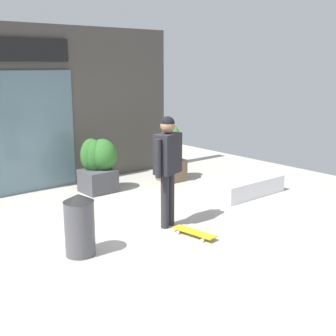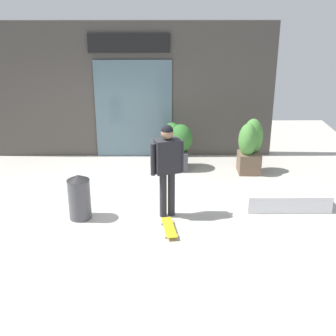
{
  "view_description": "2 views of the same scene",
  "coord_description": "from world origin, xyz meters",
  "px_view_note": "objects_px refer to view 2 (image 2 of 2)",
  "views": [
    {
      "loc": [
        -3.38,
        -5.72,
        2.53
      ],
      "look_at": [
        0.95,
        -0.56,
        0.95
      ],
      "focal_mm": 47.8,
      "sensor_mm": 36.0,
      "label": 1
    },
    {
      "loc": [
        0.86,
        -8.11,
        3.93
      ],
      "look_at": [
        0.95,
        -0.56,
        0.95
      ],
      "focal_mm": 48.4,
      "sensor_mm": 36.0,
      "label": 2
    }
  ],
  "objects_px": {
    "planter_box_right": "(250,145)",
    "skateboarder": "(167,161)",
    "skateboard": "(169,228)",
    "trash_bin": "(79,197)",
    "planter_box_left": "(176,144)"
  },
  "relations": [
    {
      "from": "skateboarder",
      "to": "skateboard",
      "type": "xyz_separation_m",
      "value": [
        0.03,
        -0.58,
        -1.02
      ]
    },
    {
      "from": "skateboarder",
      "to": "skateboard",
      "type": "distance_m",
      "value": 1.18
    },
    {
      "from": "planter_box_right",
      "to": "trash_bin",
      "type": "height_order",
      "value": "planter_box_right"
    },
    {
      "from": "planter_box_right",
      "to": "planter_box_left",
      "type": "bearing_deg",
      "value": 169.78
    },
    {
      "from": "skateboarder",
      "to": "planter_box_right",
      "type": "distance_m",
      "value": 2.9
    },
    {
      "from": "trash_bin",
      "to": "planter_box_right",
      "type": "bearing_deg",
      "value": 32.53
    },
    {
      "from": "planter_box_right",
      "to": "trash_bin",
      "type": "xyz_separation_m",
      "value": [
        -3.49,
        -2.23,
        -0.23
      ]
    },
    {
      "from": "skateboard",
      "to": "trash_bin",
      "type": "xyz_separation_m",
      "value": [
        -1.63,
        0.51,
        0.37
      ]
    },
    {
      "from": "planter_box_right",
      "to": "skateboarder",
      "type": "bearing_deg",
      "value": -131.36
    },
    {
      "from": "skateboard",
      "to": "planter_box_left",
      "type": "height_order",
      "value": "planter_box_left"
    },
    {
      "from": "skateboarder",
      "to": "planter_box_left",
      "type": "height_order",
      "value": "skateboarder"
    },
    {
      "from": "skateboarder",
      "to": "trash_bin",
      "type": "height_order",
      "value": "skateboarder"
    },
    {
      "from": "planter_box_left",
      "to": "planter_box_right",
      "type": "bearing_deg",
      "value": -10.22
    },
    {
      "from": "skateboard",
      "to": "planter_box_right",
      "type": "height_order",
      "value": "planter_box_right"
    },
    {
      "from": "skateboarder",
      "to": "planter_box_left",
      "type": "bearing_deg",
      "value": 156.34
    }
  ]
}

